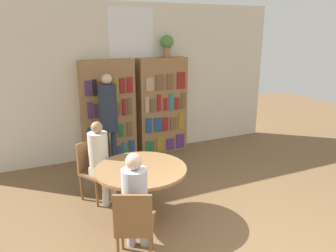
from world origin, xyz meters
name	(u,v)px	position (x,y,z in m)	size (l,w,h in m)	color
wall_back	(132,81)	(0.00, 4.03, 1.51)	(6.40, 0.07, 3.00)	beige
bookshelf_left	(108,111)	(-0.57, 3.83, 0.97)	(1.01, 0.34, 1.96)	olive
bookshelf_right	(162,106)	(0.57, 3.83, 0.98)	(1.01, 0.34, 1.96)	olive
flower_vase	(167,44)	(0.68, 3.84, 2.22)	(0.27, 0.27, 0.43)	#997047
reading_table	(141,176)	(-0.75, 1.56, 0.61)	(1.22, 1.22, 0.73)	olive
chair_near_camera	(134,224)	(-1.14, 0.70, 0.50)	(0.53, 0.53, 0.89)	brown
chair_left_side	(93,167)	(-1.21, 2.39, 0.50)	(0.54, 0.54, 0.89)	brown
seated_reader_left	(100,157)	(-1.12, 2.23, 0.70)	(0.41, 0.42, 1.23)	beige
seated_reader_right	(135,198)	(-1.07, 0.86, 0.71)	(0.39, 0.42, 1.24)	#B2B7C6
librarian_standing	(109,112)	(-0.69, 3.33, 1.08)	(0.31, 0.58, 1.76)	#232D3D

